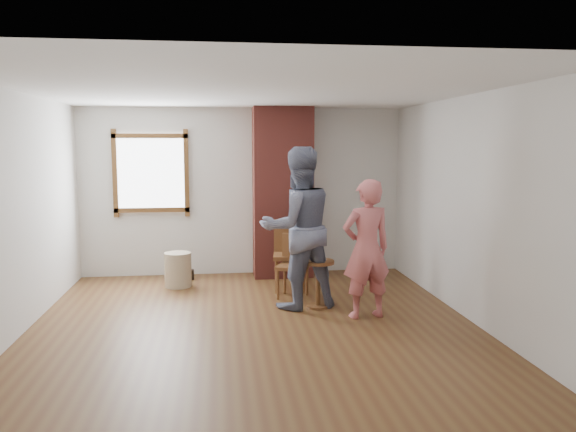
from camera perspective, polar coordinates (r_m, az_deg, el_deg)
The scene contains 12 objects.
ground at distance 6.39m, azimuth -3.39°, elevation -11.25°, with size 5.50×5.50×0.00m, color brown.
room_shell at distance 6.67m, azimuth -4.33°, elevation 5.35°, with size 5.04×5.52×2.62m.
brick_chimney at distance 8.64m, azimuth -0.55°, elevation 2.39°, with size 0.90×0.50×2.60m, color brown.
stoneware_crock at distance 8.25m, azimuth -11.11°, elevation -5.37°, with size 0.38×0.38×0.49m, color tan.
dark_pot at distance 8.69m, azimuth -10.02°, elevation -5.88°, with size 0.15×0.15×0.15m, color black.
dining_chair_left at distance 7.91m, azimuth 0.19°, elevation -3.55°, with size 0.51×0.51×0.98m.
dining_chair_right at distance 7.54m, azimuth 0.63°, elevation -4.70°, with size 0.51×0.51×0.84m.
side_table at distance 7.05m, azimuth 3.08°, elevation -6.09°, with size 0.40×0.40×0.60m.
cake_plate at distance 7.01m, azimuth 3.09°, elevation -4.49°, with size 0.18×0.18×0.01m, color white.
cake_slice at distance 7.00m, azimuth 3.17°, elevation -4.21°, with size 0.08×0.07×0.06m, color white.
man at distance 6.95m, azimuth 1.03°, elevation -1.23°, with size 0.98×0.76×2.01m, color #141838.
person_pink at distance 6.63m, azimuth 7.97°, elevation -3.33°, with size 0.60×0.39×1.64m, color #D1686B.
Camera 1 is at (-0.38, -6.05, 2.01)m, focal length 35.00 mm.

